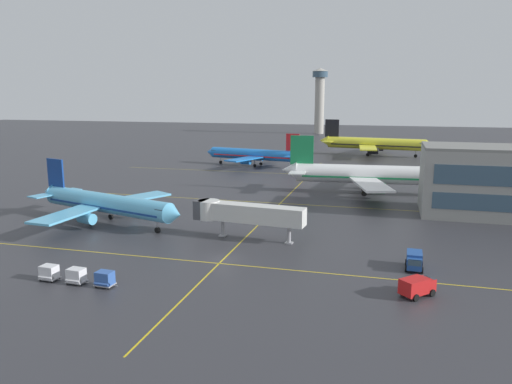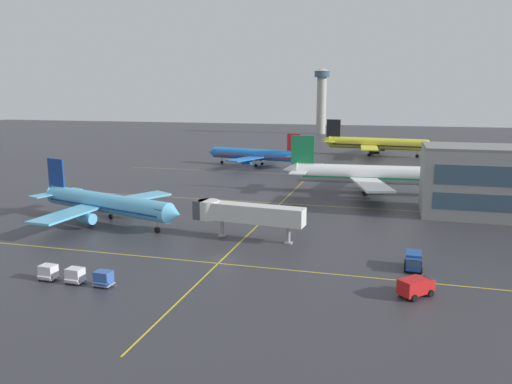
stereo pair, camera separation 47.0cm
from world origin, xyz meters
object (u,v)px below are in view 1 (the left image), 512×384
object	(u,v)px
service_truck_red_van	(414,260)
baggage_cart_row_leftmost	(49,272)
airliner_second_row	(372,175)
service_truck_catering	(418,286)
airliner_front_gate	(105,203)
baggage_cart_row_middle	(105,279)
baggage_cart_row_second	(76,276)
control_tower	(320,96)
airliner_far_left_stand	(374,144)
jet_bridge	(241,213)
airliner_third_row	(254,155)

from	to	relation	value
service_truck_red_van	baggage_cart_row_leftmost	xyz separation A→B (m)	(-42.47, -15.46, -0.17)
airliner_second_row	service_truck_catering	bearing A→B (deg)	-82.89
airliner_front_gate	baggage_cart_row_leftmost	world-z (taller)	airliner_front_gate
baggage_cart_row_middle	baggage_cart_row_second	bearing A→B (deg)	179.81
service_truck_red_van	service_truck_catering	xyz separation A→B (m)	(-0.03, -8.91, 0.00)
baggage_cart_row_middle	control_tower	distance (m)	231.79
airliner_far_left_stand	baggage_cart_row_leftmost	world-z (taller)	airliner_far_left_stand
baggage_cart_row_second	baggage_cart_row_leftmost	bearing A→B (deg)	178.61
baggage_cart_row_leftmost	baggage_cart_row_second	bearing A→B (deg)	-1.39
jet_bridge	control_tower	size ratio (longest dim) A/B	0.50
airliner_third_row	airliner_far_left_stand	size ratio (longest dim) A/B	0.82
airliner_far_left_stand	service_truck_red_van	distance (m)	120.48
service_truck_red_van	baggage_cart_row_second	bearing A→B (deg)	-158.11
airliner_front_gate	baggage_cart_row_middle	world-z (taller)	airliner_front_gate
service_truck_catering	baggage_cart_row_second	distance (m)	39.22
airliner_second_row	airliner_third_row	world-z (taller)	airliner_second_row
airliner_front_gate	jet_bridge	xyz separation A→B (m)	(25.16, -2.67, 0.52)
control_tower	service_truck_catering	bearing A→B (deg)	-79.36
airliner_second_row	control_tower	distance (m)	171.42
airliner_front_gate	baggage_cart_row_middle	xyz separation A→B (m)	(15.64, -25.76, -2.53)
airliner_front_gate	service_truck_red_van	distance (m)	51.62
baggage_cart_row_middle	airliner_far_left_stand	bearing A→B (deg)	79.22
airliner_far_left_stand	control_tower	world-z (taller)	control_tower
service_truck_red_van	baggage_cart_row_second	world-z (taller)	service_truck_red_van
airliner_front_gate	airliner_far_left_stand	world-z (taller)	airliner_far_left_stand
airliner_front_gate	baggage_cart_row_leftmost	bearing A→B (deg)	-72.54
service_truck_catering	baggage_cart_row_middle	world-z (taller)	service_truck_catering
baggage_cart_row_second	airliner_third_row	bearing A→B (deg)	93.04
baggage_cart_row_middle	baggage_cart_row_leftmost	bearing A→B (deg)	179.21
airliner_second_row	service_truck_red_van	world-z (taller)	airliner_second_row
service_truck_red_van	baggage_cart_row_middle	size ratio (longest dim) A/B	1.50
service_truck_red_van	control_tower	distance (m)	220.24
airliner_second_row	jet_bridge	distance (m)	44.63
service_truck_red_van	baggage_cart_row_leftmost	distance (m)	45.20
service_truck_catering	baggage_cart_row_leftmost	bearing A→B (deg)	-171.23
airliner_second_row	service_truck_catering	size ratio (longest dim) A/B	9.73
airliner_third_row	baggage_cart_row_middle	size ratio (longest dim) A/B	11.91
airliner_front_gate	control_tower	xyz separation A→B (m)	(8.38, 205.06, 17.36)
airliner_third_row	airliner_second_row	bearing A→B (deg)	-44.06
airliner_third_row	baggage_cart_row_second	size ratio (longest dim) A/B	11.91
airliner_third_row	baggage_cart_row_leftmost	xyz separation A→B (m)	(1.50, -99.34, -2.54)
service_truck_red_van	service_truck_catering	size ratio (longest dim) A/B	0.99
airliner_far_left_stand	jet_bridge	world-z (taller)	airliner_far_left_stand
service_truck_catering	control_tower	xyz separation A→B (m)	(-42.12, 224.18, 19.72)
baggage_cart_row_second	baggage_cart_row_middle	distance (m)	3.79
service_truck_catering	control_tower	size ratio (longest dim) A/B	0.12
airliner_front_gate	airliner_third_row	xyz separation A→B (m)	(6.57, 73.68, 0.01)
baggage_cart_row_middle	jet_bridge	size ratio (longest dim) A/B	0.16
airliner_second_row	baggage_cart_row_middle	xyz separation A→B (m)	(-27.73, -63.83, -3.36)
airliner_third_row	service_truck_catering	world-z (taller)	airliner_third_row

